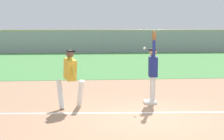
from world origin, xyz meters
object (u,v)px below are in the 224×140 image
Objects in this scene: fielder at (153,68)px; baseball at (145,48)px; parked_car_blue at (95,44)px; parked_car_tan at (142,43)px; parked_car_red at (39,44)px; runner at (70,75)px; first_base at (150,102)px.

fielder is 30.81× the size of baseball.
parked_car_tan is (4.94, 0.46, 0.00)m from parked_car_blue.
fielder is 0.50× the size of parked_car_tan.
runner is at bearing -83.74° from parked_car_red.
baseball is at bearing -87.58° from parked_car_blue.
parked_car_tan is (3.96, 23.97, -0.45)m from fielder.
parked_car_blue is at bearing 91.69° from baseball.
fielder is 0.51× the size of parked_car_red.
runner is 24.78m from parked_car_red.
baseball is 24.43m from parked_car_tan.
baseball is 0.02× the size of parked_car_blue.
parked_car_red is at bearing 175.18° from parked_car_tan.
parked_car_tan is (4.04, 23.98, 0.63)m from first_base.
runner reaches higher than parked_car_blue.
runner is at bearing 16.13° from fielder.
first_base is at bearing -87.07° from parked_car_blue.
parked_car_red is at bearing 175.37° from parked_car_blue.
parked_car_red reaches higher than first_base.
parked_car_blue is (-0.69, 23.57, -1.06)m from baseball.
first_base is 0.08× the size of parked_car_tan.
baseball reaches higher than parked_car_blue.
baseball is (-0.21, -0.06, 1.69)m from first_base.
parked_car_blue is at bearing -179.11° from parked_car_tan.
baseball is (-0.28, -0.06, 0.61)m from fielder.
first_base is at bearing -78.01° from parked_car_red.
parked_car_red is 0.99× the size of parked_car_tan.
parked_car_blue is at bearing 65.75° from runner.
runner reaches higher than parked_car_tan.
baseball is at bearing 18.86° from fielder.
parked_car_tan is (4.25, 24.03, -1.06)m from baseball.
baseball is (2.25, 0.34, 0.73)m from runner.
first_base is 1.08m from fielder.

